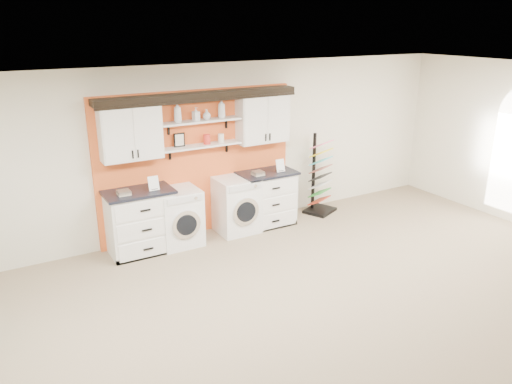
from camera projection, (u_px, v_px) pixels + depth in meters
floor at (350, 357)px, 5.36m from camera, size 10.00×10.00×0.00m
ceiling at (369, 94)px, 4.45m from camera, size 10.00×10.00×0.00m
wall_back at (197, 151)px, 8.19m from camera, size 10.00×0.00×10.00m
accent_panel at (198, 163)px, 8.23m from camera, size 3.40×0.07×2.40m
upper_cabinet_left at (130, 132)px, 7.33m from camera, size 0.90×0.35×0.84m
upper_cabinet_right at (262, 118)px, 8.39m from camera, size 0.90×0.35×0.84m
shelf_lower at (201, 146)px, 7.98m from camera, size 1.32×0.28×0.03m
shelf_upper at (200, 121)px, 7.85m from camera, size 1.32×0.28×0.03m
crown_molding at (199, 95)px, 7.73m from camera, size 3.30×0.41×0.13m
picture_frame at (179, 140)px, 7.82m from camera, size 0.18×0.02×0.22m
canister_red at (207, 139)px, 8.00m from camera, size 0.11×0.11×0.16m
canister_cream at (221, 138)px, 8.12m from camera, size 0.10×0.10×0.14m
base_cabinet_left at (140, 222)px, 7.66m from camera, size 1.03×0.66×1.01m
base_cabinet_right at (266, 198)px, 8.72m from camera, size 0.99×0.66×0.97m
washer at (178, 217)px, 7.96m from camera, size 0.66×0.71×0.92m
dryer at (236, 205)px, 8.44m from camera, size 0.68×0.71×0.95m
sample_rack at (320, 187)px, 9.30m from camera, size 0.68×0.64×1.50m
soap_bottle_a at (178, 112)px, 7.62m from camera, size 0.14×0.14×0.31m
soap_bottle_b at (196, 114)px, 7.78m from camera, size 0.11×0.11×0.21m
soap_bottle_c at (207, 114)px, 7.87m from camera, size 0.13×0.13×0.16m
soap_bottle_d at (221, 108)px, 7.97m from camera, size 0.16×0.16×0.31m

